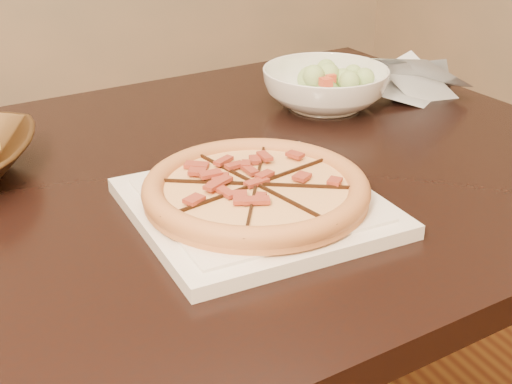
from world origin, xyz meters
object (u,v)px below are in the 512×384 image
(dining_table, at_px, (159,252))
(salad_bowl, at_px, (325,88))
(pizza, at_px, (256,189))
(plate, at_px, (256,206))

(dining_table, xyz_separation_m, salad_bowl, (0.37, 0.18, 0.14))
(dining_table, bearing_deg, pizza, -56.85)
(salad_bowl, bearing_deg, dining_table, -154.36)
(dining_table, bearing_deg, plate, -56.85)
(plate, xyz_separation_m, pizza, (-0.00, 0.00, 0.02))
(plate, height_order, pizza, pizza)
(dining_table, relative_size, plate, 4.83)
(salad_bowl, bearing_deg, plate, -132.02)
(dining_table, distance_m, salad_bowl, 0.43)
(dining_table, distance_m, plate, 0.20)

